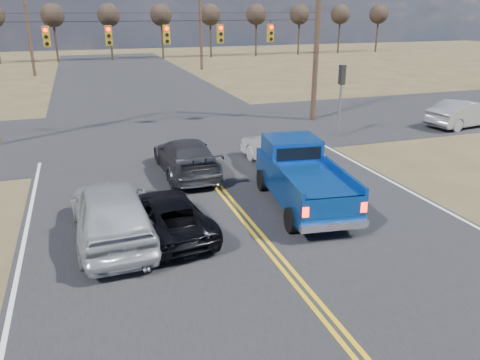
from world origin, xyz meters
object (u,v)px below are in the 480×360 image
object	(u,v)px
pickup_truck	(302,177)
black_suv	(166,215)
silver_suv	(111,211)
dgrey_car_queue	(186,157)
cross_car_east_near	(464,113)
white_car_queue	(279,150)

from	to	relation	value
pickup_truck	black_suv	bearing A→B (deg)	-164.11
silver_suv	dgrey_car_queue	distance (m)	6.24
black_suv	cross_car_east_near	world-z (taller)	cross_car_east_near
silver_suv	pickup_truck	bearing A→B (deg)	-176.94
black_suv	white_car_queue	size ratio (longest dim) A/B	0.96
silver_suv	cross_car_east_near	size ratio (longest dim) A/B	1.11
pickup_truck	black_suv	xyz separation A→B (m)	(-4.95, -0.75, -0.40)
silver_suv	cross_car_east_near	xyz separation A→B (m)	(20.86, 8.22, -0.12)
white_car_queue	cross_car_east_near	distance (m)	13.83
black_suv	white_car_queue	world-z (taller)	white_car_queue
black_suv	silver_suv	bearing A→B (deg)	-12.32
white_car_queue	cross_car_east_near	xyz separation A→B (m)	(13.38, 3.50, 0.02)
cross_car_east_near	silver_suv	bearing A→B (deg)	102.17
pickup_truck	black_suv	world-z (taller)	pickup_truck
black_suv	dgrey_car_queue	distance (m)	5.67
cross_car_east_near	dgrey_car_queue	bearing A→B (deg)	90.46
pickup_truck	dgrey_car_queue	size ratio (longest dim) A/B	1.13
pickup_truck	cross_car_east_near	size ratio (longest dim) A/B	1.21
white_car_queue	pickup_truck	bearing A→B (deg)	72.58
silver_suv	cross_car_east_near	distance (m)	22.42
pickup_truck	dgrey_car_queue	bearing A→B (deg)	131.30
white_car_queue	cross_car_east_near	world-z (taller)	cross_car_east_near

